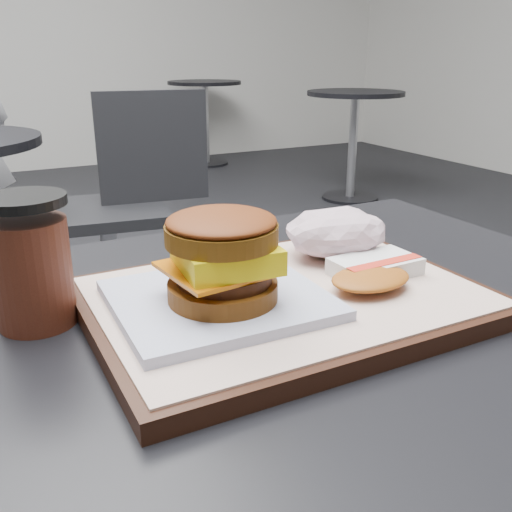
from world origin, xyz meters
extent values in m
cube|color=black|center=(0.00, 0.00, 0.75)|extent=(0.80, 0.60, 0.04)
cube|color=black|center=(0.00, 0.00, 0.78)|extent=(0.38, 0.28, 0.02)
cube|color=beige|center=(0.00, 0.00, 0.79)|extent=(0.36, 0.26, 0.00)
cube|color=silver|center=(-0.07, 0.00, 0.80)|extent=(0.19, 0.17, 0.01)
cylinder|color=#60340D|center=(-0.07, -0.01, 0.81)|extent=(0.10, 0.10, 0.02)
cylinder|color=#351508|center=(-0.07, -0.01, 0.82)|extent=(0.09, 0.09, 0.01)
cube|color=#CD6407|center=(-0.07, -0.01, 0.83)|extent=(0.10, 0.10, 0.00)
cube|color=yellow|center=(-0.07, -0.01, 0.84)|extent=(0.09, 0.09, 0.02)
cylinder|color=brown|center=(-0.07, -0.01, 0.86)|extent=(0.10, 0.10, 0.02)
ellipsoid|color=#6D2F0F|center=(-0.07, -0.01, 0.87)|extent=(0.10, 0.10, 0.02)
cube|color=silver|center=(0.11, -0.01, 0.80)|extent=(0.09, 0.06, 0.02)
cube|color=red|center=(0.11, -0.02, 0.81)|extent=(0.09, 0.02, 0.00)
ellipsoid|color=#B3621C|center=(0.08, -0.04, 0.80)|extent=(0.09, 0.07, 0.01)
cylinder|color=#42190F|center=(-0.22, 0.08, 0.82)|extent=(0.07, 0.07, 0.10)
cylinder|color=black|center=(-0.22, 0.08, 0.89)|extent=(0.08, 0.08, 0.01)
cylinder|color=#B0AFB5|center=(0.18, 1.58, 0.22)|extent=(0.06, 0.06, 0.44)
cube|color=black|center=(0.18, 1.58, 0.46)|extent=(0.48, 0.48, 0.04)
cube|color=black|center=(0.37, 1.58, 0.68)|extent=(0.40, 0.09, 0.40)
cylinder|color=black|center=(2.20, 2.80, 0.01)|extent=(0.40, 0.40, 0.02)
cylinder|color=#A5A5AA|center=(2.20, 2.80, 0.37)|extent=(0.06, 0.06, 0.70)
cylinder|color=black|center=(2.20, 2.80, 0.73)|extent=(0.66, 0.66, 0.03)
cylinder|color=black|center=(1.80, 4.50, 0.01)|extent=(0.40, 0.40, 0.02)
cylinder|color=#A5A5AA|center=(1.80, 4.50, 0.37)|extent=(0.06, 0.06, 0.70)
cylinder|color=black|center=(1.80, 4.50, 0.73)|extent=(0.66, 0.66, 0.03)
camera|label=1|loc=(-0.26, -0.44, 1.01)|focal=40.00mm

